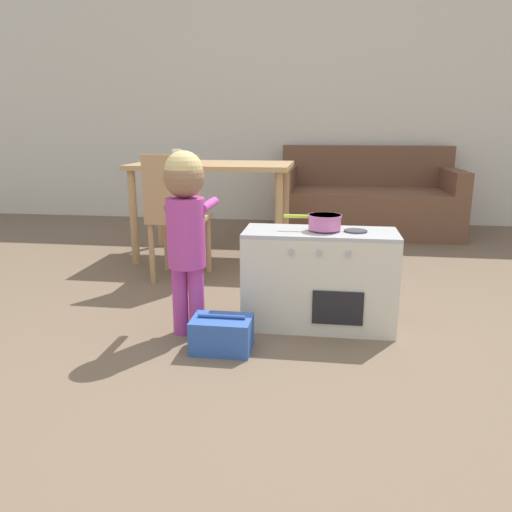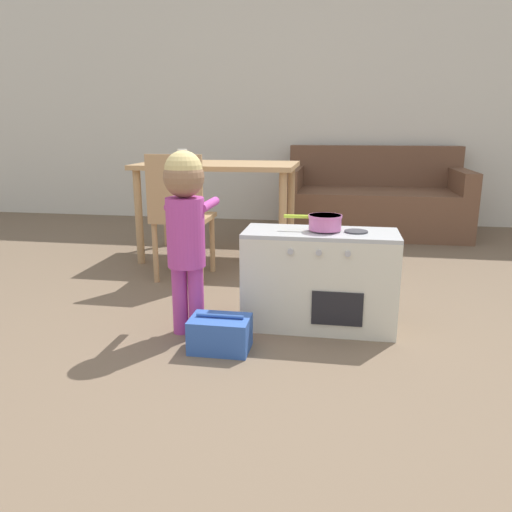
{
  "view_description": "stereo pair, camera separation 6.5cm",
  "coord_description": "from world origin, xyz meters",
  "px_view_note": "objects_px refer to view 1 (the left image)",
  "views": [
    {
      "loc": [
        0.31,
        -1.69,
        1.0
      ],
      "look_at": [
        -0.03,
        0.7,
        0.37
      ],
      "focal_mm": 35.0,
      "sensor_mm": 36.0,
      "label": 1
    },
    {
      "loc": [
        0.37,
        -1.68,
        1.0
      ],
      "look_at": [
        -0.03,
        0.7,
        0.37
      ],
      "focal_mm": 35.0,
      "sensor_mm": 36.0,
      "label": 2
    }
  ],
  "objects_px": {
    "toy_basket": "(222,334)",
    "child_figure": "(186,217)",
    "toy_pot": "(324,221)",
    "dining_table": "(213,176)",
    "play_kitchen": "(319,279)",
    "dining_chair_near": "(177,214)",
    "cup_on_table": "(177,156)",
    "couch": "(366,201)"
  },
  "relations": [
    {
      "from": "toy_pot",
      "to": "child_figure",
      "type": "bearing_deg",
      "value": -162.78
    },
    {
      "from": "dining_chair_near",
      "to": "cup_on_table",
      "type": "height_order",
      "value": "same"
    },
    {
      "from": "dining_table",
      "to": "child_figure",
      "type": "bearing_deg",
      "value": -82.02
    },
    {
      "from": "cup_on_table",
      "to": "couch",
      "type": "bearing_deg",
      "value": 39.35
    },
    {
      "from": "couch",
      "to": "toy_basket",
      "type": "bearing_deg",
      "value": -106.26
    },
    {
      "from": "child_figure",
      "to": "couch",
      "type": "xyz_separation_m",
      "value": [
        1.04,
        2.72,
        -0.29
      ]
    },
    {
      "from": "child_figure",
      "to": "dining_table",
      "type": "relative_size",
      "value": 0.75
    },
    {
      "from": "couch",
      "to": "cup_on_table",
      "type": "bearing_deg",
      "value": -140.65
    },
    {
      "from": "play_kitchen",
      "to": "couch",
      "type": "xyz_separation_m",
      "value": [
        0.41,
        2.52,
        0.05
      ]
    },
    {
      "from": "child_figure",
      "to": "dining_table",
      "type": "height_order",
      "value": "child_figure"
    },
    {
      "from": "couch",
      "to": "dining_table",
      "type": "bearing_deg",
      "value": -136.1
    },
    {
      "from": "child_figure",
      "to": "dining_chair_near",
      "type": "bearing_deg",
      "value": 109.67
    },
    {
      "from": "toy_pot",
      "to": "dining_table",
      "type": "relative_size",
      "value": 0.24
    },
    {
      "from": "dining_chair_near",
      "to": "cup_on_table",
      "type": "relative_size",
      "value": 8.07
    },
    {
      "from": "toy_basket",
      "to": "cup_on_table",
      "type": "bearing_deg",
      "value": 112.46
    },
    {
      "from": "dining_table",
      "to": "dining_chair_near",
      "type": "height_order",
      "value": "dining_chair_near"
    },
    {
      "from": "toy_basket",
      "to": "dining_table",
      "type": "relative_size",
      "value": 0.23
    },
    {
      "from": "child_figure",
      "to": "play_kitchen",
      "type": "bearing_deg",
      "value": 17.59
    },
    {
      "from": "play_kitchen",
      "to": "child_figure",
      "type": "xyz_separation_m",
      "value": [
        -0.63,
        -0.2,
        0.34
      ]
    },
    {
      "from": "toy_basket",
      "to": "couch",
      "type": "height_order",
      "value": "couch"
    },
    {
      "from": "dining_table",
      "to": "couch",
      "type": "height_order",
      "value": "couch"
    },
    {
      "from": "play_kitchen",
      "to": "toy_pot",
      "type": "relative_size",
      "value": 2.66
    },
    {
      "from": "play_kitchen",
      "to": "dining_table",
      "type": "xyz_separation_m",
      "value": [
        -0.84,
        1.31,
        0.38
      ]
    },
    {
      "from": "toy_pot",
      "to": "cup_on_table",
      "type": "bearing_deg",
      "value": 131.49
    },
    {
      "from": "play_kitchen",
      "to": "couch",
      "type": "distance_m",
      "value": 2.56
    },
    {
      "from": "dining_table",
      "to": "couch",
      "type": "relative_size",
      "value": 0.71
    },
    {
      "from": "toy_basket",
      "to": "dining_chair_near",
      "type": "bearing_deg",
      "value": 116.21
    },
    {
      "from": "toy_basket",
      "to": "child_figure",
      "type": "bearing_deg",
      "value": 139.85
    },
    {
      "from": "toy_pot",
      "to": "toy_basket",
      "type": "height_order",
      "value": "toy_pot"
    },
    {
      "from": "toy_pot",
      "to": "toy_basket",
      "type": "distance_m",
      "value": 0.75
    },
    {
      "from": "play_kitchen",
      "to": "dining_chair_near",
      "type": "height_order",
      "value": "dining_chair_near"
    },
    {
      "from": "toy_basket",
      "to": "couch",
      "type": "xyz_separation_m",
      "value": [
        0.84,
        2.89,
        0.22
      ]
    },
    {
      "from": "dining_chair_near",
      "to": "couch",
      "type": "relative_size",
      "value": 0.5
    },
    {
      "from": "play_kitchen",
      "to": "child_figure",
      "type": "distance_m",
      "value": 0.74
    },
    {
      "from": "toy_pot",
      "to": "dining_table",
      "type": "bearing_deg",
      "value": 123.2
    },
    {
      "from": "dining_table",
      "to": "cup_on_table",
      "type": "bearing_deg",
      "value": -171.46
    },
    {
      "from": "toy_pot",
      "to": "toy_basket",
      "type": "xyz_separation_m",
      "value": [
        -0.45,
        -0.37,
        -0.47
      ]
    },
    {
      "from": "play_kitchen",
      "to": "cup_on_table",
      "type": "distance_m",
      "value": 1.77
    },
    {
      "from": "dining_chair_near",
      "to": "couch",
      "type": "xyz_separation_m",
      "value": [
        1.35,
        1.86,
        -0.15
      ]
    },
    {
      "from": "play_kitchen",
      "to": "dining_chair_near",
      "type": "xyz_separation_m",
      "value": [
        -0.94,
        0.67,
        0.2
      ]
    },
    {
      "from": "toy_pot",
      "to": "child_figure",
      "type": "height_order",
      "value": "child_figure"
    },
    {
      "from": "dining_table",
      "to": "dining_chair_near",
      "type": "bearing_deg",
      "value": -98.55
    }
  ]
}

